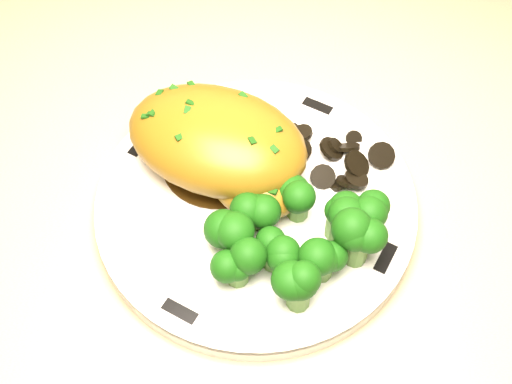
# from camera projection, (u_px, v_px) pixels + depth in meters

# --- Properties ---
(counter) EXTENTS (2.08, 0.69, 1.02)m
(counter) POSITION_uv_depth(u_px,v_px,m) (41.00, 306.00, 1.01)
(counter) COLOR #4F2E24
(counter) RESTS_ON ground
(plate) EXTENTS (0.32, 0.32, 0.02)m
(plate) POSITION_uv_depth(u_px,v_px,m) (256.00, 204.00, 0.58)
(plate) COLOR white
(plate) RESTS_ON counter
(rim_accent_0) EXTENTS (0.03, 0.02, 0.00)m
(rim_accent_0) POSITION_uv_depth(u_px,v_px,m) (317.00, 106.00, 0.63)
(rim_accent_0) COLOR black
(rim_accent_0) RESTS_ON plate
(rim_accent_1) EXTENTS (0.02, 0.03, 0.00)m
(rim_accent_1) POSITION_uv_depth(u_px,v_px,m) (141.00, 144.00, 0.60)
(rim_accent_1) COLOR black
(rim_accent_1) RESTS_ON plate
(rim_accent_2) EXTENTS (0.03, 0.02, 0.00)m
(rim_accent_2) POSITION_uv_depth(u_px,v_px,m) (180.00, 311.00, 0.51)
(rim_accent_2) COLOR black
(rim_accent_2) RESTS_ON plate
(rim_accent_3) EXTENTS (0.02, 0.03, 0.00)m
(rim_accent_3) POSITION_uv_depth(u_px,v_px,m) (386.00, 258.00, 0.53)
(rim_accent_3) COLOR black
(rim_accent_3) RESTS_ON plate
(gravy_pool) EXTENTS (0.11, 0.11, 0.00)m
(gravy_pool) POSITION_uv_depth(u_px,v_px,m) (219.00, 162.00, 0.59)
(gravy_pool) COLOR #352109
(gravy_pool) RESTS_ON plate
(chicken_breast) EXTENTS (0.19, 0.16, 0.06)m
(chicken_breast) POSITION_uv_depth(u_px,v_px,m) (221.00, 145.00, 0.56)
(chicken_breast) COLOR #956A19
(chicken_breast) RESTS_ON plate
(mushroom_pile) EXTENTS (0.09, 0.07, 0.02)m
(mushroom_pile) POSITION_uv_depth(u_px,v_px,m) (327.00, 163.00, 0.58)
(mushroom_pile) COLOR black
(mushroom_pile) RESTS_ON plate
(broccoli_florets) EXTENTS (0.15, 0.11, 0.04)m
(broccoli_florets) POSITION_uv_depth(u_px,v_px,m) (299.00, 237.00, 0.52)
(broccoli_florets) COLOR #558337
(broccoli_florets) RESTS_ON plate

